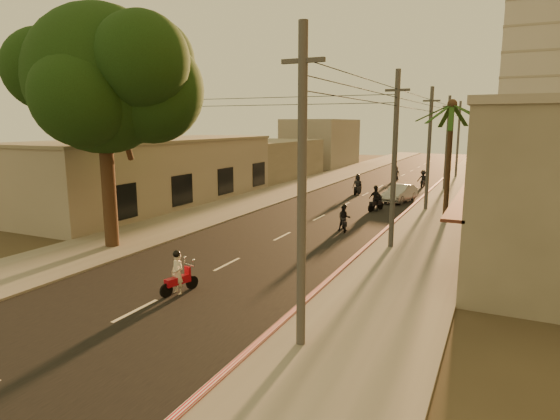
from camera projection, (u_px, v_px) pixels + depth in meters
The scene contains 21 objects.
ground at pixel (202, 277), 19.73m from camera, with size 160.00×160.00×0.00m, color #383023.
road at pixel (346, 204), 37.51m from camera, with size 10.00×140.00×0.02m, color black.
sidewalk_right at pixel (444, 211), 34.34m from camera, with size 5.00×140.00×0.12m, color slate.
sidewalk_left at pixel (263, 197), 40.65m from camera, with size 5.00×140.00×0.12m, color slate.
curb_stripe at pixel (397, 220), 30.90m from camera, with size 0.20×60.00×0.20m, color red.
shophouse_row at pixel (552, 168), 29.19m from camera, with size 8.80×34.20×7.30m.
left_building at pixel (157, 171), 37.59m from camera, with size 8.20×24.20×5.20m.
distant_tower at pixel (552, 64), 60.22m from camera, with size 12.10×12.10×28.00m.
broadleaf_tree at pixel (110, 80), 22.88m from camera, with size 9.60×8.70×12.10m.
palm_tree at pixel (452, 111), 29.29m from camera, with size 5.00×5.00×8.20m.
utility_poles at pixel (430, 122), 33.71m from camera, with size 1.20×48.26×9.00m.
filler_right at pixel (531, 154), 53.29m from camera, with size 8.00×14.00×6.00m, color gray.
filler_left_near at pixel (268, 159), 55.44m from camera, with size 8.00×14.00×4.40m, color gray.
filler_left_far at pixel (321, 143), 71.20m from camera, with size 8.00×14.00×7.00m, color gray.
scooter_red at pixel (178, 274), 17.71m from camera, with size 0.87×1.71×1.72m.
scooter_mid_a at pixel (344, 219), 28.12m from camera, with size 1.18×1.60×1.66m.
scooter_mid_b at pixel (376, 199), 34.56m from camera, with size 1.33×1.89×1.93m.
scooter_far_a at pixel (358, 185), 42.68m from camera, with size 0.92×1.92×1.89m.
scooter_far_b at pixel (423, 179), 47.64m from camera, with size 1.14×1.83×1.80m.
parked_car at pixel (400, 193), 38.66m from camera, with size 2.29×4.53×1.42m, color #989BA0.
scooter_far_c at pixel (396, 174), 53.02m from camera, with size 0.88×1.71×1.68m.
Camera 1 is at (11.06, -15.66, 6.39)m, focal length 30.00 mm.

